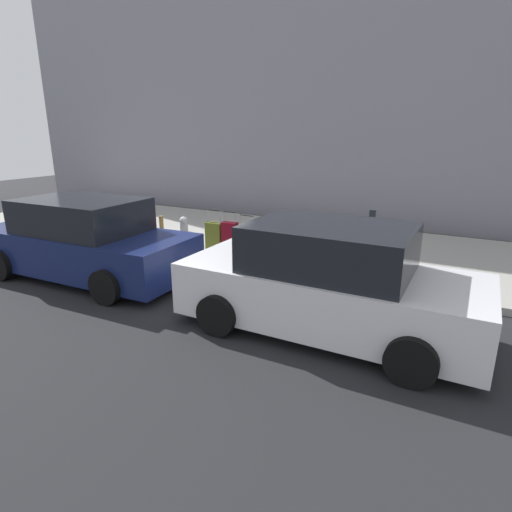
% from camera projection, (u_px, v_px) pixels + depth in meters
% --- Properties ---
extents(ground_plane, '(40.00, 40.00, 0.00)m').
position_uv_depth(ground_plane, '(184.00, 260.00, 9.97)').
color(ground_plane, black).
extents(sidewalk_curb, '(18.00, 5.00, 0.14)m').
position_uv_depth(sidewalk_curb, '(238.00, 235.00, 12.06)').
color(sidewalk_curb, '#9E9B93').
rests_on(sidewalk_curb, ground_plane).
extents(building_facade_sidewalk_side, '(24.00, 3.00, 11.51)m').
position_uv_depth(building_facade_sidewalk_side, '(305.00, 45.00, 14.38)').
color(building_facade_sidewalk_side, gray).
rests_on(building_facade_sidewalk_side, ground_plane).
extents(suitcase_teal_0, '(0.43, 0.20, 0.61)m').
position_uv_depth(suitcase_teal_0, '(326.00, 254.00, 9.00)').
color(suitcase_teal_0, '#0F606B').
rests_on(suitcase_teal_0, sidewalk_curb).
extents(suitcase_navy_1, '(0.45, 0.22, 0.83)m').
position_uv_depth(suitcase_navy_1, '(305.00, 251.00, 9.25)').
color(suitcase_navy_1, navy).
rests_on(suitcase_navy_1, sidewalk_curb).
extents(suitcase_silver_2, '(0.39, 0.25, 0.73)m').
position_uv_depth(suitcase_silver_2, '(285.00, 246.00, 9.41)').
color(suitcase_silver_2, '#9EA0A8').
rests_on(suitcase_silver_2, sidewalk_curb).
extents(suitcase_black_3, '(0.45, 0.20, 0.78)m').
position_uv_depth(suitcase_black_3, '(265.00, 246.00, 9.59)').
color(suitcase_black_3, black).
rests_on(suitcase_black_3, sidewalk_curb).
extents(suitcase_red_4, '(0.45, 0.29, 0.96)m').
position_uv_depth(suitcase_red_4, '(247.00, 242.00, 9.82)').
color(suitcase_red_4, red).
rests_on(suitcase_red_4, sidewalk_curb).
extents(suitcase_maroon_5, '(0.37, 0.23, 1.00)m').
position_uv_depth(suitcase_maroon_5, '(230.00, 237.00, 10.02)').
color(suitcase_maroon_5, maroon).
rests_on(suitcase_maroon_5, sidewalk_curb).
extents(suitcase_olive_6, '(0.43, 0.20, 1.00)m').
position_uv_depth(suitcase_olive_6, '(214.00, 236.00, 10.24)').
color(suitcase_olive_6, '#59601E').
rests_on(suitcase_olive_6, sidewalk_curb).
extents(fire_hydrant, '(0.39, 0.21, 0.74)m').
position_uv_depth(fire_hydrant, '(184.00, 230.00, 10.66)').
color(fire_hydrant, '#99999E').
rests_on(fire_hydrant, sidewalk_curb).
extents(bollard_post, '(0.11, 0.11, 0.72)m').
position_uv_depth(bollard_post, '(162.00, 230.00, 10.81)').
color(bollard_post, brown).
rests_on(bollard_post, sidewalk_curb).
extents(parking_meter, '(0.12, 0.09, 1.27)m').
position_uv_depth(parking_meter, '(371.00, 231.00, 8.64)').
color(parking_meter, slate).
rests_on(parking_meter, sidewalk_curb).
extents(parked_car_white_0, '(4.46, 2.05, 1.67)m').
position_uv_depth(parked_car_white_0, '(328.00, 283.00, 6.26)').
color(parked_car_white_0, silver).
rests_on(parked_car_white_0, ground_plane).
extents(parked_car_navy_1, '(4.71, 2.17, 1.65)m').
position_uv_depth(parked_car_navy_1, '(85.00, 241.00, 8.63)').
color(parked_car_navy_1, '#141E4C').
rests_on(parked_car_navy_1, ground_plane).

